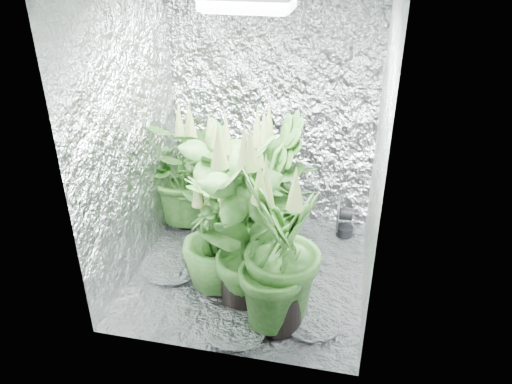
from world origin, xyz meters
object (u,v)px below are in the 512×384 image
object	(u,v)px
plant_c	(272,186)
plant_e	(263,210)
plant_b	(219,196)
plant_g	(280,253)
plant_a	(187,170)
plant_f	(245,223)
plant_d	(215,237)
circulation_fan	(342,219)
grow_lamp	(248,2)

from	to	relation	value
plant_c	plant_e	bearing A→B (deg)	-94.50
plant_b	plant_c	xyz separation A→B (m)	(0.35, 0.20, 0.02)
plant_c	plant_e	world-z (taller)	plant_c
plant_b	plant_c	distance (m)	0.40
plant_g	plant_a	bearing A→B (deg)	131.57
plant_b	plant_c	bearing A→B (deg)	29.43
plant_f	plant_d	bearing A→B (deg)	154.87
circulation_fan	plant_d	bearing A→B (deg)	-133.69
plant_c	plant_d	world-z (taller)	plant_c
plant_a	plant_f	xyz separation A→B (m)	(0.68, -0.88, 0.13)
plant_a	circulation_fan	xyz separation A→B (m)	(1.25, 0.05, -0.33)
plant_b	circulation_fan	size ratio (longest dim) A/B	3.15
plant_b	plant_e	xyz separation A→B (m)	(0.33, -0.04, -0.05)
plant_g	plant_d	bearing A→B (deg)	150.07
grow_lamp	circulation_fan	bearing A→B (deg)	45.64
plant_a	plant_e	world-z (taller)	plant_a
plant_b	plant_f	world-z (taller)	plant_f
circulation_fan	grow_lamp	bearing A→B (deg)	-134.33
plant_b	plant_g	world-z (taller)	plant_g
plant_a	plant_g	size ratio (longest dim) A/B	0.92
grow_lamp	plant_c	world-z (taller)	grow_lamp
plant_a	circulation_fan	distance (m)	1.29
plant_c	plant_d	distance (m)	0.64
grow_lamp	plant_f	world-z (taller)	grow_lamp
plant_a	plant_f	size ratio (longest dim) A/B	0.83
plant_f	grow_lamp	bearing A→B (deg)	97.92
grow_lamp	plant_a	distance (m)	1.60
plant_d	circulation_fan	xyz separation A→B (m)	(0.79, 0.83, -0.25)
plant_a	plant_g	world-z (taller)	plant_g
grow_lamp	plant_c	bearing A→B (deg)	75.46
plant_c	plant_f	world-z (taller)	plant_f
plant_d	plant_g	distance (m)	0.57
grow_lamp	plant_e	world-z (taller)	grow_lamp
grow_lamp	plant_a	bearing A→B (deg)	138.56
plant_c	plant_e	xyz separation A→B (m)	(-0.02, -0.24, -0.07)
plant_e	plant_f	world-z (taller)	plant_f
plant_c	circulation_fan	bearing A→B (deg)	27.44
grow_lamp	plant_f	bearing A→B (deg)	-82.08
plant_b	plant_g	bearing A→B (deg)	-49.36
plant_e	plant_g	size ratio (longest dim) A/B	0.84
plant_d	plant_a	bearing A→B (deg)	120.35
plant_d	plant_f	bearing A→B (deg)	-25.13
plant_d	plant_e	distance (m)	0.42
plant_c	plant_f	xyz separation A→B (m)	(-0.05, -0.67, 0.08)
grow_lamp	plant_d	xyz separation A→B (m)	(-0.19, -0.21, -1.43)
plant_d	plant_g	world-z (taller)	plant_g
plant_a	plant_c	bearing A→B (deg)	-16.19
plant_b	plant_e	distance (m)	0.34
grow_lamp	plant_g	xyz separation A→B (m)	(0.29, -0.48, -1.29)
plant_c	circulation_fan	size ratio (longest dim) A/B	3.24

